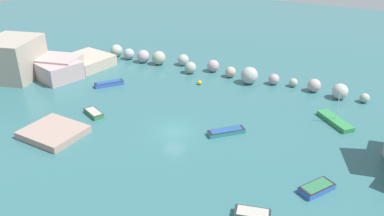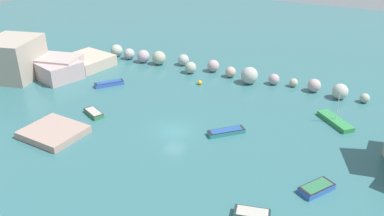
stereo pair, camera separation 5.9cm
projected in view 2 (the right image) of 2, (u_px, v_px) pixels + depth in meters
name	position (u px, v px, depth m)	size (l,w,h in m)	color
cove_water	(174.00, 131.00, 48.03)	(160.00, 160.00, 0.00)	#33696E
cliff_headland_left	(26.00, 61.00, 63.27)	(22.91, 22.30, 6.16)	tan
rock_breakwater	(210.00, 68.00, 64.27)	(43.70, 4.64, 2.58)	#AAB1A4
stone_dock	(54.00, 132.00, 47.03)	(6.57, 5.75, 0.84)	tan
channel_buoy	(200.00, 83.00, 60.62)	(0.66, 0.66, 0.66)	gold
moored_boat_0	(335.00, 121.00, 49.74)	(5.00, 4.90, 4.38)	#308C49
moored_boat_1	(94.00, 113.00, 51.68)	(3.48, 2.57, 0.56)	#327B48
moored_boat_2	(226.00, 132.00, 47.35)	(4.03, 4.04, 0.56)	teal
moored_boat_4	(317.00, 188.00, 37.73)	(3.16, 3.79, 0.64)	#315EB4
moored_boat_5	(252.00, 214.00, 34.46)	(3.43, 2.20, 0.66)	teal
moored_boat_6	(109.00, 84.00, 60.26)	(3.55, 4.07, 0.64)	#3958BE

